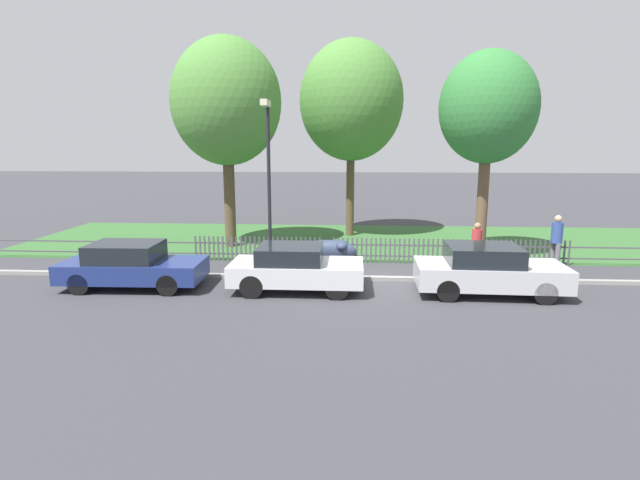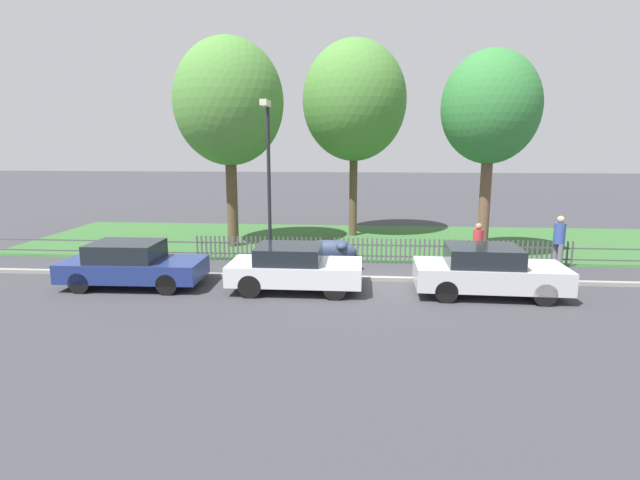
{
  "view_description": "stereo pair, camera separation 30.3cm",
  "coord_description": "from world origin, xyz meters",
  "px_view_note": "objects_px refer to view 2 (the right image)",
  "views": [
    {
      "loc": [
        -0.97,
        -14.81,
        4.12
      ],
      "look_at": [
        -1.95,
        0.84,
        1.1
      ],
      "focal_mm": 28.0,
      "sensor_mm": 36.0,
      "label": 1
    },
    {
      "loc": [
        -0.67,
        -14.79,
        4.12
      ],
      "look_at": [
        -1.95,
        0.84,
        1.1
      ],
      "focal_mm": 28.0,
      "sensor_mm": 36.0,
      "label": 2
    }
  ],
  "objects_px": {
    "tree_behind_motorcycle": "(354,101)",
    "tree_nearest_kerb": "(229,103)",
    "covered_motorcycle": "(330,251)",
    "pedestrian_near_fence": "(478,245)",
    "street_lamp": "(268,167)",
    "pedestrian_by_lamp": "(559,239)",
    "parked_car_black_saloon": "(294,267)",
    "parked_car_navy_estate": "(487,271)",
    "parked_car_silver_hatchback": "(132,264)",
    "tree_mid_park": "(491,108)"
  },
  "relations": [
    {
      "from": "covered_motorcycle",
      "to": "pedestrian_near_fence",
      "type": "height_order",
      "value": "pedestrian_near_fence"
    },
    {
      "from": "tree_nearest_kerb",
      "to": "parked_car_silver_hatchback",
      "type": "bearing_deg",
      "value": -103.33
    },
    {
      "from": "covered_motorcycle",
      "to": "pedestrian_by_lamp",
      "type": "height_order",
      "value": "pedestrian_by_lamp"
    },
    {
      "from": "tree_mid_park",
      "to": "parked_car_black_saloon",
      "type": "bearing_deg",
      "value": -143.18
    },
    {
      "from": "covered_motorcycle",
      "to": "tree_behind_motorcycle",
      "type": "distance_m",
      "value": 8.46
    },
    {
      "from": "tree_behind_motorcycle",
      "to": "tree_nearest_kerb",
      "type": "bearing_deg",
      "value": -149.87
    },
    {
      "from": "parked_car_silver_hatchback",
      "to": "street_lamp",
      "type": "bearing_deg",
      "value": 21.14
    },
    {
      "from": "pedestrian_near_fence",
      "to": "tree_mid_park",
      "type": "bearing_deg",
      "value": -143.09
    },
    {
      "from": "pedestrian_near_fence",
      "to": "pedestrian_by_lamp",
      "type": "height_order",
      "value": "pedestrian_by_lamp"
    },
    {
      "from": "parked_car_navy_estate",
      "to": "tree_behind_motorcycle",
      "type": "bearing_deg",
      "value": 114.85
    },
    {
      "from": "tree_nearest_kerb",
      "to": "pedestrian_by_lamp",
      "type": "bearing_deg",
      "value": -14.18
    },
    {
      "from": "street_lamp",
      "to": "covered_motorcycle",
      "type": "bearing_deg",
      "value": 23.89
    },
    {
      "from": "parked_car_navy_estate",
      "to": "tree_nearest_kerb",
      "type": "xyz_separation_m",
      "value": [
        -8.71,
        6.15,
        5.01
      ]
    },
    {
      "from": "tree_nearest_kerb",
      "to": "street_lamp",
      "type": "height_order",
      "value": "tree_nearest_kerb"
    },
    {
      "from": "parked_car_navy_estate",
      "to": "tree_nearest_kerb",
      "type": "height_order",
      "value": "tree_nearest_kerb"
    },
    {
      "from": "tree_behind_motorcycle",
      "to": "covered_motorcycle",
      "type": "bearing_deg",
      "value": -95.7
    },
    {
      "from": "parked_car_black_saloon",
      "to": "tree_mid_park",
      "type": "relative_size",
      "value": 0.51
    },
    {
      "from": "parked_car_navy_estate",
      "to": "tree_behind_motorcycle",
      "type": "height_order",
      "value": "tree_behind_motorcycle"
    },
    {
      "from": "pedestrian_near_fence",
      "to": "street_lamp",
      "type": "height_order",
      "value": "street_lamp"
    },
    {
      "from": "parked_car_black_saloon",
      "to": "tree_behind_motorcycle",
      "type": "bearing_deg",
      "value": 80.16
    },
    {
      "from": "pedestrian_by_lamp",
      "to": "tree_nearest_kerb",
      "type": "bearing_deg",
      "value": -118.79
    },
    {
      "from": "parked_car_black_saloon",
      "to": "street_lamp",
      "type": "relative_size",
      "value": 0.69
    },
    {
      "from": "parked_car_navy_estate",
      "to": "pedestrian_near_fence",
      "type": "bearing_deg",
      "value": 84.94
    },
    {
      "from": "parked_car_silver_hatchback",
      "to": "parked_car_navy_estate",
      "type": "bearing_deg",
      "value": -1.55
    },
    {
      "from": "tree_mid_park",
      "to": "pedestrian_near_fence",
      "type": "relative_size",
      "value": 4.55
    },
    {
      "from": "pedestrian_by_lamp",
      "to": "parked_car_black_saloon",
      "type": "bearing_deg",
      "value": -84.15
    },
    {
      "from": "tree_behind_motorcycle",
      "to": "pedestrian_near_fence",
      "type": "distance_m",
      "value": 9.12
    },
    {
      "from": "parked_car_silver_hatchback",
      "to": "street_lamp",
      "type": "relative_size",
      "value": 0.75
    },
    {
      "from": "parked_car_black_saloon",
      "to": "pedestrian_by_lamp",
      "type": "distance_m",
      "value": 9.01
    },
    {
      "from": "tree_mid_park",
      "to": "tree_nearest_kerb",
      "type": "bearing_deg",
      "value": 171.92
    },
    {
      "from": "parked_car_black_saloon",
      "to": "pedestrian_by_lamp",
      "type": "relative_size",
      "value": 2.07
    },
    {
      "from": "parked_car_navy_estate",
      "to": "covered_motorcycle",
      "type": "xyz_separation_m",
      "value": [
        -4.51,
        2.43,
        -0.06
      ]
    },
    {
      "from": "pedestrian_near_fence",
      "to": "tree_behind_motorcycle",
      "type": "bearing_deg",
      "value": -92.86
    },
    {
      "from": "parked_car_black_saloon",
      "to": "covered_motorcycle",
      "type": "relative_size",
      "value": 1.81
    },
    {
      "from": "pedestrian_by_lamp",
      "to": "street_lamp",
      "type": "bearing_deg",
      "value": -95.18
    },
    {
      "from": "tree_nearest_kerb",
      "to": "pedestrian_by_lamp",
      "type": "distance_m",
      "value": 13.01
    },
    {
      "from": "parked_car_navy_estate",
      "to": "parked_car_silver_hatchback",
      "type": "bearing_deg",
      "value": -178.63
    },
    {
      "from": "parked_car_black_saloon",
      "to": "pedestrian_near_fence",
      "type": "relative_size",
      "value": 2.31
    },
    {
      "from": "parked_car_silver_hatchback",
      "to": "parked_car_black_saloon",
      "type": "distance_m",
      "value": 4.78
    },
    {
      "from": "parked_car_silver_hatchback",
      "to": "tree_mid_park",
      "type": "relative_size",
      "value": 0.55
    },
    {
      "from": "parked_car_silver_hatchback",
      "to": "parked_car_black_saloon",
      "type": "relative_size",
      "value": 1.09
    },
    {
      "from": "parked_car_silver_hatchback",
      "to": "parked_car_navy_estate",
      "type": "distance_m",
      "value": 10.15
    },
    {
      "from": "parked_car_black_saloon",
      "to": "tree_nearest_kerb",
      "type": "distance_m",
      "value": 8.6
    },
    {
      "from": "tree_mid_park",
      "to": "covered_motorcycle",
      "type": "bearing_deg",
      "value": -156.82
    },
    {
      "from": "tree_nearest_kerb",
      "to": "pedestrian_near_fence",
      "type": "distance_m",
      "value": 10.8
    },
    {
      "from": "parked_car_black_saloon",
      "to": "covered_motorcycle",
      "type": "xyz_separation_m",
      "value": [
        0.86,
        2.4,
        -0.04
      ]
    },
    {
      "from": "pedestrian_near_fence",
      "to": "street_lamp",
      "type": "xyz_separation_m",
      "value": [
        -6.66,
        -1.0,
        2.51
      ]
    },
    {
      "from": "pedestrian_near_fence",
      "to": "parked_car_silver_hatchback",
      "type": "bearing_deg",
      "value": -22.24
    },
    {
      "from": "tree_mid_park",
      "to": "pedestrian_by_lamp",
      "type": "bearing_deg",
      "value": -37.34
    },
    {
      "from": "tree_behind_motorcycle",
      "to": "pedestrian_near_fence",
      "type": "height_order",
      "value": "tree_behind_motorcycle"
    }
  ]
}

